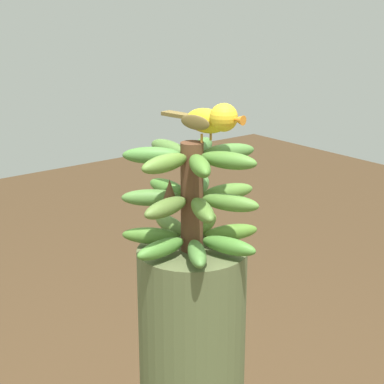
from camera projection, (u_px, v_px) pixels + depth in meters
The scene contains 2 objects.
banana_bunch at pixel (192, 197), 1.31m from camera, with size 0.30×0.30×0.23m.
perched_bird at pixel (212, 119), 1.26m from camera, with size 0.07×0.21×0.08m.
Camera 1 is at (-0.77, -0.98, 1.46)m, focal length 59.98 mm.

